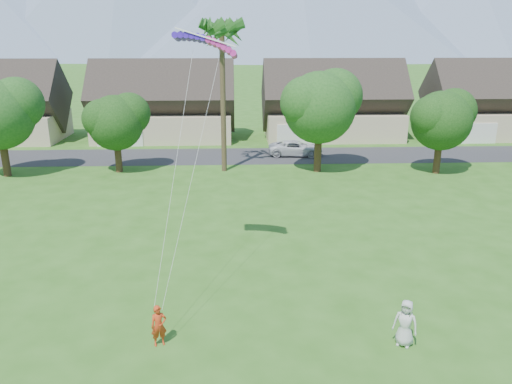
{
  "coord_description": "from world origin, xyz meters",
  "views": [
    {
      "loc": [
        -0.93,
        -13.32,
        11.08
      ],
      "look_at": [
        0.0,
        10.0,
        3.8
      ],
      "focal_mm": 35.0,
      "sensor_mm": 36.0,
      "label": 1
    }
  ],
  "objects_px": {
    "watcher": "(405,323)",
    "parked_car": "(296,148)",
    "parafoil_kite": "(207,40)",
    "kite_flyer": "(159,326)"
  },
  "relations": [
    {
      "from": "watcher",
      "to": "parked_car",
      "type": "bearing_deg",
      "value": 121.81
    },
    {
      "from": "parked_car",
      "to": "parafoil_kite",
      "type": "relative_size",
      "value": 1.82
    },
    {
      "from": "parked_car",
      "to": "parafoil_kite",
      "type": "xyz_separation_m",
      "value": [
        -6.97,
        -24.86,
        10.21
      ]
    },
    {
      "from": "parked_car",
      "to": "parafoil_kite",
      "type": "height_order",
      "value": "parafoil_kite"
    },
    {
      "from": "watcher",
      "to": "parked_car",
      "type": "distance_m",
      "value": 31.35
    },
    {
      "from": "kite_flyer",
      "to": "watcher",
      "type": "xyz_separation_m",
      "value": [
        9.16,
        -0.37,
        0.11
      ]
    },
    {
      "from": "parked_car",
      "to": "watcher",
      "type": "bearing_deg",
      "value": -174.35
    },
    {
      "from": "kite_flyer",
      "to": "parafoil_kite",
      "type": "height_order",
      "value": "parafoil_kite"
    },
    {
      "from": "kite_flyer",
      "to": "parafoil_kite",
      "type": "xyz_separation_m",
      "value": [
        1.75,
        6.12,
        10.13
      ]
    },
    {
      "from": "watcher",
      "to": "parafoil_kite",
      "type": "height_order",
      "value": "parafoil_kite"
    }
  ]
}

